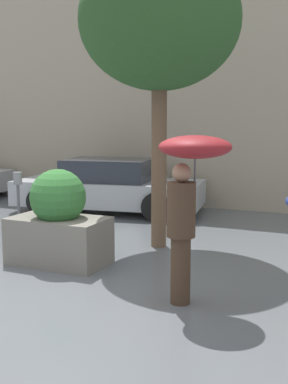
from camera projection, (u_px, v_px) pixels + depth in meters
ground_plane at (53, 288)px, 6.10m from camera, size 40.00×40.00×0.00m
building_facade at (205, 83)px, 11.55m from camera, size 18.00×0.30×6.00m
planter_box at (59, 223)px, 7.09m from camera, size 1.43×0.82×1.41m
person_adult at (189, 181)px, 5.39m from camera, size 0.82×0.82×1.94m
parked_car_near at (109, 187)px, 11.25m from camera, size 4.53×2.41×1.23m
street_tree at (160, 22)px, 7.63m from camera, size 2.59×2.59×4.78m
parking_meter at (18, 194)px, 7.90m from camera, size 0.14×0.14×1.27m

